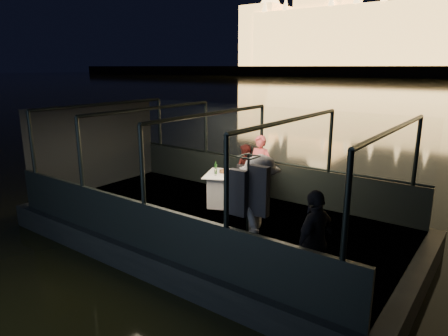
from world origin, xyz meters
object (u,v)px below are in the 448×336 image
Objects in this scene: person_woman_coral at (260,170)px; passenger_stripe at (259,213)px; dining_table_central at (236,190)px; wine_bottle at (216,168)px; chair_port_right at (257,185)px; passenger_dark at (315,236)px; person_man_maroon at (246,168)px; chair_port_left at (240,182)px; coat_stand at (248,216)px.

passenger_stripe is (1.68, -2.79, 0.10)m from person_woman_coral.
dining_table_central is 0.90× the size of person_woman_coral.
dining_table_central is 0.73m from wine_bottle.
passenger_dark is (2.75, -2.85, 0.40)m from chair_port_right.
person_man_maroon is 4.50m from passenger_dark.
passenger_dark is (1.16, -0.34, 0.00)m from passenger_stripe.
person_woman_coral is at bearing 21.49° from person_man_maroon.
chair_port_left is (-0.20, 0.45, 0.06)m from dining_table_central.
chair_port_left is at bearing -124.22° from passenger_dark.
coat_stand is 0.37m from passenger_stripe.
coat_stand is 3.17m from wine_bottle.
dining_table_central is at bearing -133.84° from chair_port_right.
dining_table_central is 0.93× the size of passenger_dark.
chair_port_right is at bearing -12.56° from chair_port_left.
passenger_stripe reaches higher than person_man_maroon.
chair_port_left is 4.33m from passenger_dark.
person_man_maroon is at bearing 139.96° from chair_port_right.
dining_table_central is at bearing -78.65° from chair_port_left.
dining_table_central is at bearing 127.80° from coat_stand.
person_man_maroon is at bearing 77.49° from wine_bottle.
chair_port_right reaches higher than dining_table_central.
chair_port_left is 2.76× the size of wine_bottle.
coat_stand is 1.25× the size of passenger_dark.
chair_port_left is at bearing 17.23° from passenger_stripe.
coat_stand reaches higher than passenger_dark.
coat_stand is 3.79m from person_man_maroon.
passenger_dark reaches higher than chair_port_right.
wine_bottle is (-0.22, -0.98, 0.17)m from person_man_maroon.
chair_port_right is 0.50× the size of passenger_stripe.
dining_table_central is 0.78× the size of passenger_stripe.
dining_table_central is at bearing 19.95° from passenger_stripe.
coat_stand is (1.60, -2.88, 0.45)m from chair_port_right.
passenger_stripe is at bearing -99.02° from passenger_dark.
coat_stand is 1.15m from passenger_dark.
person_woman_coral is at bearing 95.94° from chair_port_right.
passenger_dark is at bearing -53.99° from chair_port_left.
chair_port_left is 0.52× the size of person_woman_coral.
dining_table_central is 2.83m from passenger_stripe.
coat_stand is at bearing -52.20° from dining_table_central.
chair_port_right is (0.49, 0.00, 0.00)m from chair_port_left.
person_man_maroon is 1.02m from wine_bottle.
dining_table_central is at bearing -52.51° from person_man_maroon.
passenger_dark is at bearing -57.42° from chair_port_right.
passenger_stripe is (-0.01, 0.36, -0.05)m from coat_stand.
passenger_stripe is at bearing 90.95° from coat_stand.
chair_port_left is 0.49m from chair_port_right.
person_woman_coral reaches higher than chair_port_left.
passenger_stripe reaches higher than passenger_dark.
person_woman_coral is at bearing 8.71° from passenger_stripe.
person_man_maroon is 3.48m from passenger_stripe.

